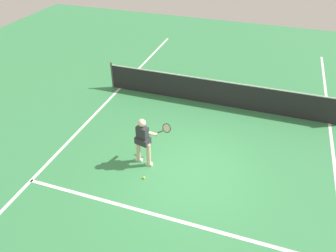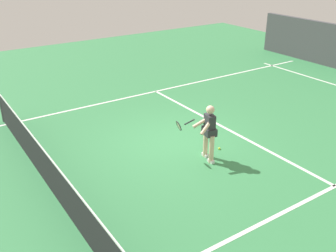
{
  "view_description": "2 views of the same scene",
  "coord_description": "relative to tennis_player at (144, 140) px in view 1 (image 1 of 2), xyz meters",
  "views": [
    {
      "loc": [
        1.68,
        -6.8,
        6.43
      ],
      "look_at": [
        -0.76,
        0.38,
        1.11
      ],
      "focal_mm": 34.74,
      "sensor_mm": 36.0,
      "label": 1
    },
    {
      "loc": [
        -8.27,
        5.77,
        5.18
      ],
      "look_at": [
        -0.81,
        0.79,
        1.03
      ],
      "focal_mm": 41.32,
      "sensor_mm": 36.0,
      "label": 2
    }
  ],
  "objects": [
    {
      "name": "service_line_marking",
      "position": [
        1.31,
        -1.73,
        -0.84
      ],
      "size": [
        8.05,
        0.1,
        0.01
      ],
      "primitive_type": "cube",
      "color": "white",
      "rests_on": "ground"
    },
    {
      "name": "tennis_player",
      "position": [
        0.0,
        0.0,
        0.0
      ],
      "size": [
        0.92,
        0.9,
        1.55
      ],
      "color": "beige",
      "rests_on": "ground"
    },
    {
      "name": "court_net",
      "position": [
        1.31,
        3.96,
        -0.33
      ],
      "size": [
        8.73,
        0.08,
        1.1
      ],
      "color": "#4C4C51",
      "rests_on": "ground"
    },
    {
      "name": "ground_plane",
      "position": [
        1.31,
        0.13,
        -0.85
      ],
      "size": [
        28.53,
        28.53,
        0.0
      ],
      "primitive_type": "plane",
      "color": "#38844C"
    },
    {
      "name": "tennis_ball_near",
      "position": [
        0.23,
        -0.64,
        -0.81
      ],
      "size": [
        0.07,
        0.07,
        0.07
      ],
      "primitive_type": "sphere",
      "color": "#D1E533",
      "rests_on": "ground"
    },
    {
      "name": "sideline_left_marking",
      "position": [
        -2.72,
        0.13,
        -0.84
      ],
      "size": [
        0.1,
        19.95,
        0.01
      ],
      "primitive_type": "cube",
      "color": "white",
      "rests_on": "ground"
    }
  ]
}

